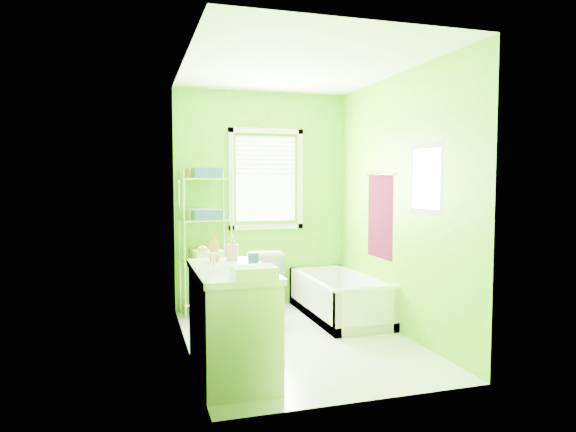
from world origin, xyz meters
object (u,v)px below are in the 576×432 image
object	(u,v)px
vanity	(232,318)
wire_shelf_unit	(206,225)
bathtub	(340,304)
toilet	(258,280)

from	to	relation	value
vanity	wire_shelf_unit	world-z (taller)	wire_shelf_unit
bathtub	vanity	xyz separation A→B (m)	(-1.47, -1.32, 0.30)
toilet	vanity	bearing A→B (deg)	67.03
bathtub	vanity	bearing A→B (deg)	-138.20
wire_shelf_unit	vanity	bearing A→B (deg)	-91.99
bathtub	toilet	distance (m)	0.98
vanity	bathtub	bearing A→B (deg)	41.80
bathtub	toilet	size ratio (longest dim) A/B	2.01
wire_shelf_unit	toilet	bearing A→B (deg)	-9.76
vanity	wire_shelf_unit	distance (m)	1.99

